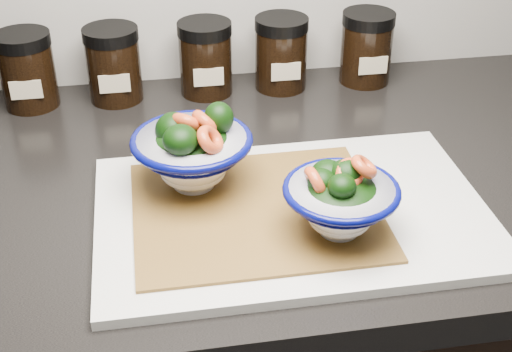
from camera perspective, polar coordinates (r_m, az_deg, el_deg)
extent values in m
cube|color=black|center=(0.92, -8.34, -1.31)|extent=(3.50, 0.60, 0.04)
cube|color=silver|center=(0.83, 2.89, -2.97)|extent=(0.45, 0.30, 0.01)
cube|color=olive|center=(0.82, 0.00, -2.72)|extent=(0.28, 0.24, 0.00)
cylinder|color=white|center=(0.86, -5.00, -0.36)|extent=(0.05, 0.05, 0.01)
ellipsoid|color=white|center=(0.85, -5.05, 0.52)|extent=(0.08, 0.08, 0.04)
torus|color=#050852|center=(0.83, -5.18, 2.85)|extent=(0.14, 0.14, 0.01)
torus|color=#050852|center=(0.84, -5.13, 1.98)|extent=(0.12, 0.12, 0.00)
ellipsoid|color=black|center=(0.84, -5.14, 2.22)|extent=(0.11, 0.11, 0.05)
ellipsoid|color=black|center=(0.80, -6.07, 2.90)|extent=(0.04, 0.04, 0.03)
cylinder|color=#477233|center=(0.80, -6.01, 2.03)|extent=(0.02, 0.02, 0.03)
ellipsoid|color=black|center=(0.83, -3.00, 4.65)|extent=(0.04, 0.04, 0.04)
cylinder|color=#477233|center=(0.84, -2.97, 3.91)|extent=(0.02, 0.01, 0.02)
ellipsoid|color=black|center=(0.84, -6.58, 3.65)|extent=(0.04, 0.04, 0.04)
cylinder|color=#477233|center=(0.85, -6.51, 2.72)|extent=(0.02, 0.02, 0.03)
torus|color=#E3572A|center=(0.80, -3.68, 2.90)|extent=(0.05, 0.06, 0.06)
torus|color=#E3572A|center=(0.83, -5.64, 4.26)|extent=(0.06, 0.04, 0.05)
torus|color=#E3572A|center=(0.82, -6.07, 2.67)|extent=(0.04, 0.06, 0.06)
torus|color=#E3572A|center=(0.83, -4.11, 4.32)|extent=(0.04, 0.05, 0.05)
cylinder|color=#CCBC8E|center=(0.83, -4.43, 3.63)|extent=(0.02, 0.02, 0.01)
cylinder|color=white|center=(0.79, 6.64, -4.08)|extent=(0.04, 0.04, 0.01)
ellipsoid|color=white|center=(0.78, 6.70, -3.26)|extent=(0.07, 0.07, 0.03)
torus|color=#050852|center=(0.76, 6.87, -1.12)|extent=(0.13, 0.13, 0.01)
torus|color=#050852|center=(0.76, 6.80, -1.92)|extent=(0.10, 0.10, 0.00)
ellipsoid|color=black|center=(0.76, 6.82, -1.70)|extent=(0.09, 0.09, 0.04)
ellipsoid|color=black|center=(0.77, 5.75, 0.03)|extent=(0.04, 0.04, 0.04)
cylinder|color=#477233|center=(0.78, 5.70, -0.81)|extent=(0.01, 0.01, 0.03)
ellipsoid|color=black|center=(0.76, 5.28, -0.42)|extent=(0.03, 0.03, 0.03)
cylinder|color=#477233|center=(0.76, 5.24, -1.12)|extent=(0.01, 0.01, 0.02)
ellipsoid|color=black|center=(0.74, 6.90, -0.81)|extent=(0.03, 0.03, 0.03)
cylinder|color=#477233|center=(0.74, 6.84, -1.49)|extent=(0.01, 0.01, 0.02)
ellipsoid|color=black|center=(0.76, 7.25, 0.12)|extent=(0.04, 0.04, 0.03)
cylinder|color=#477233|center=(0.77, 7.18, -0.68)|extent=(0.02, 0.01, 0.02)
torus|color=#E3572A|center=(0.78, 7.14, 0.13)|extent=(0.05, 0.04, 0.05)
torus|color=#E3572A|center=(0.76, 8.64, 0.75)|extent=(0.05, 0.05, 0.04)
torus|color=#E3572A|center=(0.75, 4.73, -0.41)|extent=(0.03, 0.04, 0.04)
torus|color=#E3572A|center=(0.76, 7.49, 0.21)|extent=(0.05, 0.05, 0.04)
cylinder|color=#CCBC8E|center=(0.76, 5.70, 0.52)|extent=(0.02, 0.02, 0.01)
cylinder|color=#CCBC8E|center=(0.77, 7.13, 0.48)|extent=(0.02, 0.02, 0.01)
cylinder|color=black|center=(1.11, -17.77, 7.65)|extent=(0.08, 0.08, 0.09)
cylinder|color=black|center=(1.09, -18.26, 10.34)|extent=(0.08, 0.08, 0.02)
cube|color=#C6B793|center=(1.08, -17.92, 6.57)|extent=(0.04, 0.00, 0.03)
cylinder|color=black|center=(1.10, -11.28, 8.33)|extent=(0.08, 0.08, 0.09)
cylinder|color=black|center=(1.08, -11.60, 11.06)|extent=(0.08, 0.08, 0.02)
cube|color=#C6B793|center=(1.07, -11.25, 7.25)|extent=(0.04, 0.00, 0.03)
cylinder|color=black|center=(1.10, -4.04, 8.95)|extent=(0.08, 0.08, 0.09)
cylinder|color=black|center=(1.08, -4.16, 11.70)|extent=(0.08, 0.08, 0.02)
cube|color=#C6B793|center=(1.07, -3.81, 7.90)|extent=(0.04, 0.00, 0.03)
cylinder|color=black|center=(1.12, 2.01, 9.37)|extent=(0.08, 0.08, 0.09)
cylinder|color=black|center=(1.10, 2.07, 12.08)|extent=(0.08, 0.08, 0.02)
cube|color=#C6B793|center=(1.09, 2.41, 8.34)|extent=(0.04, 0.00, 0.03)
cylinder|color=black|center=(1.15, 8.79, 9.71)|extent=(0.08, 0.08, 0.09)
cylinder|color=black|center=(1.13, 9.03, 12.35)|extent=(0.08, 0.08, 0.02)
cube|color=#C6B793|center=(1.12, 9.36, 8.71)|extent=(0.05, 0.00, 0.03)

